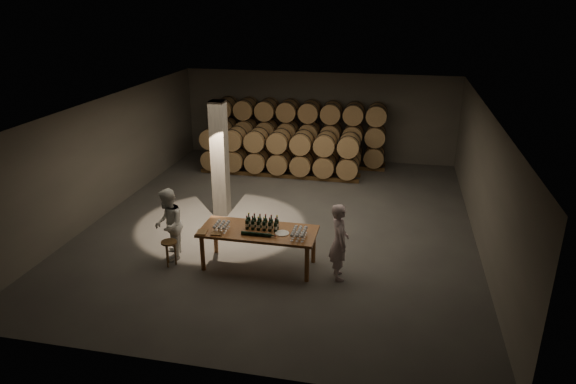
% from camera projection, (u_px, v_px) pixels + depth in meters
% --- Properties ---
extents(room, '(12.00, 12.00, 12.00)m').
position_uv_depth(room, '(220.00, 159.00, 13.96)').
color(room, '#4C4A47').
rests_on(room, ground).
extents(tasting_table, '(2.60, 1.10, 0.90)m').
position_uv_depth(tasting_table, '(258.00, 234.00, 11.43)').
color(tasting_table, brown).
rests_on(tasting_table, ground).
extents(barrel_stack_back, '(6.26, 0.95, 2.31)m').
position_uv_depth(barrel_stack_back, '(299.00, 131.00, 18.43)').
color(barrel_stack_back, brown).
rests_on(barrel_stack_back, ground).
extents(barrel_stack_front, '(5.48, 0.95, 1.57)m').
position_uv_depth(barrel_stack_front, '(280.00, 152.00, 17.36)').
color(barrel_stack_front, brown).
rests_on(barrel_stack_front, ground).
extents(bottle_cluster, '(0.73, 0.23, 0.33)m').
position_uv_depth(bottle_cluster, '(262.00, 224.00, 11.41)').
color(bottle_cluster, black).
rests_on(bottle_cluster, tasting_table).
extents(lying_bottles, '(0.77, 0.08, 0.08)m').
position_uv_depth(lying_bottles, '(257.00, 234.00, 11.11)').
color(lying_bottles, black).
rests_on(lying_bottles, tasting_table).
extents(glass_cluster_left, '(0.30, 0.41, 0.16)m').
position_uv_depth(glass_cluster_left, '(222.00, 225.00, 11.38)').
color(glass_cluster_left, silver).
rests_on(glass_cluster_left, tasting_table).
extents(glass_cluster_right, '(0.30, 0.52, 0.17)m').
position_uv_depth(glass_cluster_right, '(299.00, 232.00, 11.04)').
color(glass_cluster_right, silver).
rests_on(glass_cluster_right, tasting_table).
extents(plate, '(0.31, 0.31, 0.02)m').
position_uv_depth(plate, '(282.00, 233.00, 11.23)').
color(plate, white).
rests_on(plate, tasting_table).
extents(notebook_near, '(0.25, 0.21, 0.03)m').
position_uv_depth(notebook_near, '(216.00, 234.00, 11.19)').
color(notebook_near, brown).
rests_on(notebook_near, tasting_table).
extents(notebook_corner, '(0.25, 0.30, 0.02)m').
position_uv_depth(notebook_corner, '(202.00, 232.00, 11.27)').
color(notebook_corner, brown).
rests_on(notebook_corner, tasting_table).
extents(pen, '(0.14, 0.05, 0.01)m').
position_uv_depth(pen, '(219.00, 235.00, 11.13)').
color(pen, black).
rests_on(pen, tasting_table).
extents(stool, '(0.36, 0.36, 0.59)m').
position_uv_depth(stool, '(169.00, 246.00, 11.59)').
color(stool, brown).
rests_on(stool, ground).
extents(person_man, '(0.58, 0.72, 1.72)m').
position_uv_depth(person_man, '(339.00, 242.00, 10.95)').
color(person_man, beige).
rests_on(person_man, ground).
extents(person_woman, '(0.88, 1.00, 1.71)m').
position_uv_depth(person_woman, '(169.00, 225.00, 11.76)').
color(person_woman, white).
rests_on(person_woman, ground).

